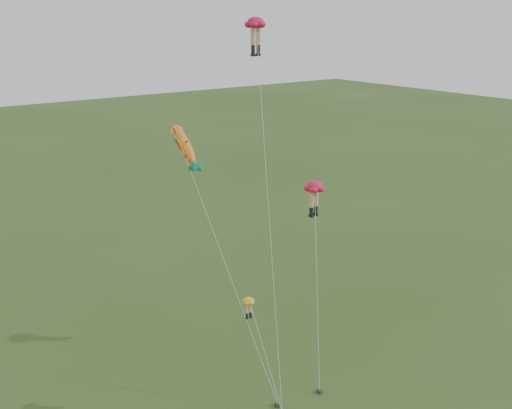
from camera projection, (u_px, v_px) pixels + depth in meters
ground at (285, 404)px, 37.71m from camera, size 300.00×300.00×0.00m
legs_kite_red_high at (256, 30)px, 40.19m from camera, size 6.69×11.62×24.40m
legs_kite_red_mid at (314, 191)px, 40.50m from camera, size 4.39×5.94×13.33m
legs_kite_yellow at (251, 312)px, 34.31m from camera, size 1.04×4.25×8.34m
fish_kite at (184, 146)px, 36.83m from camera, size 2.64×9.21×17.96m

